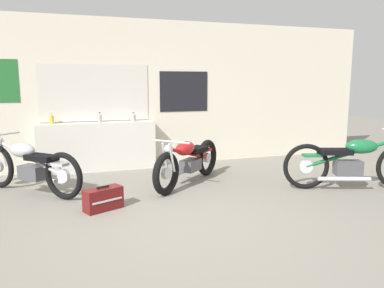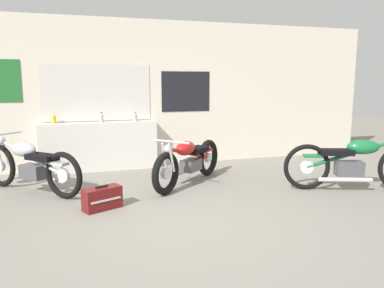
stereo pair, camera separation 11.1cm
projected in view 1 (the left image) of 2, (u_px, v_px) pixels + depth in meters
ground_plane at (187, 223)px, 4.37m from camera, size 24.00×24.00×0.00m
wall_back at (135, 94)px, 7.15m from camera, size 10.00×0.07×2.80m
sill_counter at (98, 147)px, 6.91m from camera, size 2.12×0.28×0.90m
bottle_leftmost at (52, 119)px, 6.60m from camera, size 0.07×0.07×0.19m
bottle_left_center at (100, 118)px, 6.80m from camera, size 0.07×0.07×0.19m
bottle_center at (134, 117)px, 6.99m from camera, size 0.08×0.08×0.17m
motorcycle_silver at (29, 166)px, 5.50m from camera, size 1.51×1.49×0.86m
motorcycle_red at (188, 161)px, 6.00m from camera, size 1.51×1.41×0.78m
motorcycle_green at (353, 161)px, 5.70m from camera, size 2.02×0.88×0.91m
hard_case_darkred at (103, 199)px, 4.82m from camera, size 0.53×0.39×0.31m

